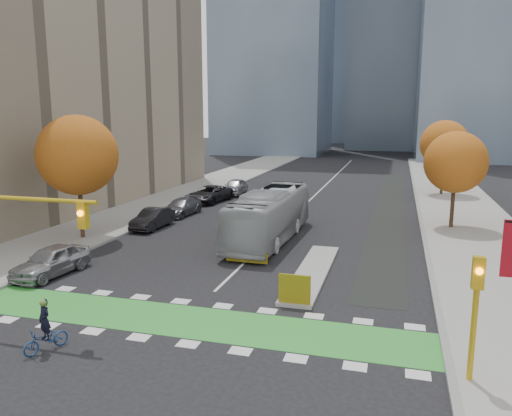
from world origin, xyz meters
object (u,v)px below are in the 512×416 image
Objects in this scene: bus at (270,215)px; parked_car_d at (209,194)px; parked_car_a at (51,261)px; tree_east_near at (456,162)px; traffic_signal_east at (476,300)px; parked_car_e at (235,187)px; hazard_board at (294,289)px; tree_west at (78,155)px; tree_east_far at (444,144)px; parked_car_c at (181,207)px; cyclist at (46,334)px; parked_car_b at (153,219)px.

bus reaches higher than parked_car_d.
tree_east_near is at bearing 44.36° from parked_car_a.
parked_car_e is at bearing 119.27° from traffic_signal_east.
tree_west is (-16.00, 7.80, 4.82)m from hazard_board.
tree_west is 25.90m from traffic_signal_east.
tree_east_far is 27.64m from parked_car_c.
bus reaches higher than hazard_board.
tree_east_near is at bearing 30.98° from bus.
parked_car_e is (0.90, 27.68, 0.03)m from parked_car_a.
parked_car_e is at bearing 120.10° from cyclist.
parked_car_a is at bearing 149.42° from cyclist.
parked_car_b is at bearing 95.37° from parked_car_a.
traffic_signal_east is at bearing -55.03° from bus.
tree_east_near is 22.66m from traffic_signal_east.
tree_east_far is 0.64× the size of bus.
tree_west is 21.59m from parked_car_e.
parked_car_b is (3.00, 4.23, -4.89)m from tree_west.
hazard_board is 0.29× the size of parked_car_c.
parked_car_b is (-19.50, 16.74, -2.01)m from traffic_signal_east.
tree_east_near is 1.48× the size of parked_car_c.
parked_car_c is at bearing -177.90° from tree_east_near.
parked_car_d is (-5.40, 29.94, 0.13)m from cyclist.
parked_car_a is at bearing 176.48° from hazard_board.
parked_car_b is at bearing 139.36° from traffic_signal_east.
parked_car_c is (0.00, 5.00, -0.03)m from parked_car_b.
parked_car_e reaches higher than hazard_board.
parked_car_a is (-5.40, 7.26, 0.14)m from cyclist.
parked_car_c is (-21.00, -0.77, -4.17)m from tree_east_near.
tree_west is 0.68× the size of bus.
cyclist is at bearing -72.01° from parked_car_b.
tree_west reaches higher than hazard_board.
parked_car_a is at bearing -94.51° from parked_car_e.
parked_car_c is (-13.00, 17.03, -0.11)m from hazard_board.
tree_west is at bearing 154.01° from hazard_board.
tree_east_near is at bearing 7.17° from parked_car_c.
parked_car_e is (-20.60, -5.32, -4.43)m from tree_east_far.
parked_car_b is (-9.07, 0.97, -0.95)m from bus.
parked_car_d reaches higher than parked_car_c.
bus is 13.73m from parked_car_a.
hazard_board is at bearing -104.12° from tree_east_far.
hazard_board is 26.84m from parked_car_d.
parked_car_e is at bearing 79.33° from tree_west.
parked_car_b is 5.00m from parked_car_c.
traffic_signal_east is 14.36m from cyclist.
traffic_signal_east is (-2.00, -38.51, -2.51)m from tree_east_far.
parked_car_e reaches higher than parked_car_d.
bus is at bearing 123.47° from traffic_signal_east.
cyclist is (-16.10, -40.26, -4.60)m from tree_east_far.
parked_car_b is at bearing 129.05° from cyclist.
tree_east_near is (8.00, 17.80, 4.06)m from hazard_board.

